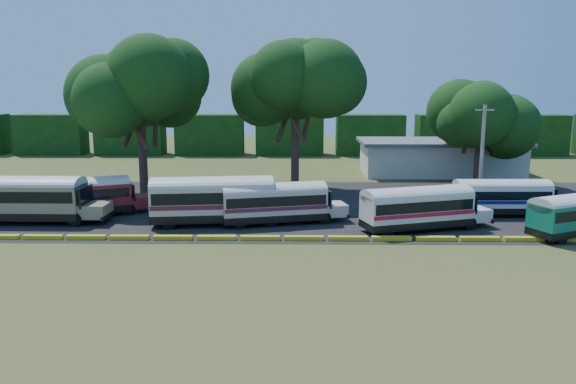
{
  "coord_description": "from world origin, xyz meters",
  "views": [
    {
      "loc": [
        0.95,
        -36.11,
        10.57
      ],
      "look_at": [
        0.34,
        6.0,
        2.4
      ],
      "focal_mm": 35.0,
      "sensor_mm": 36.0,
      "label": 1
    }
  ],
  "objects_px": {
    "bus_cream_west": "(216,198)",
    "tree_west": "(139,85)",
    "bus_red": "(81,195)",
    "bus_beige": "(27,196)",
    "bus_white_red": "(419,206)"
  },
  "relations": [
    {
      "from": "bus_beige",
      "to": "bus_white_red",
      "type": "distance_m",
      "value": 29.62
    },
    {
      "from": "bus_white_red",
      "to": "bus_beige",
      "type": "bearing_deg",
      "value": 158.7
    },
    {
      "from": "bus_cream_west",
      "to": "bus_red",
      "type": "bearing_deg",
      "value": 161.12
    },
    {
      "from": "bus_red",
      "to": "tree_west",
      "type": "relative_size",
      "value": 0.68
    },
    {
      "from": "tree_west",
      "to": "bus_red",
      "type": "bearing_deg",
      "value": -109.33
    },
    {
      "from": "bus_beige",
      "to": "tree_west",
      "type": "relative_size",
      "value": 0.78
    },
    {
      "from": "bus_cream_west",
      "to": "bus_white_red",
      "type": "bearing_deg",
      "value": -12.64
    },
    {
      "from": "tree_west",
      "to": "bus_white_red",
      "type": "bearing_deg",
      "value": -27.26
    },
    {
      "from": "bus_cream_west",
      "to": "tree_west",
      "type": "xyz_separation_m",
      "value": [
        -8.29,
        10.49,
        8.36
      ]
    },
    {
      "from": "bus_beige",
      "to": "bus_white_red",
      "type": "bearing_deg",
      "value": -2.92
    },
    {
      "from": "tree_west",
      "to": "bus_cream_west",
      "type": "bearing_deg",
      "value": -51.7
    },
    {
      "from": "bus_white_red",
      "to": "tree_west",
      "type": "bearing_deg",
      "value": 135.08
    },
    {
      "from": "bus_cream_west",
      "to": "tree_west",
      "type": "distance_m",
      "value": 15.77
    },
    {
      "from": "bus_cream_west",
      "to": "tree_west",
      "type": "relative_size",
      "value": 0.8
    },
    {
      "from": "bus_beige",
      "to": "bus_white_red",
      "type": "relative_size",
      "value": 1.1
    }
  ]
}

